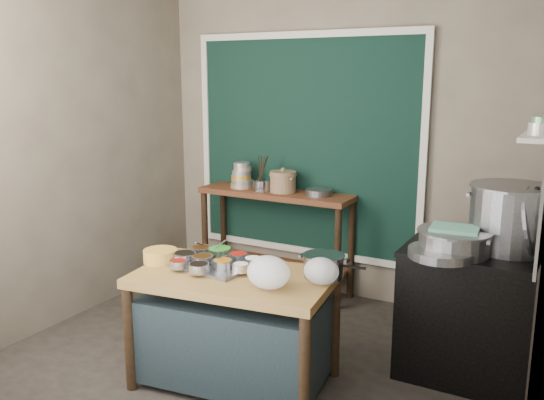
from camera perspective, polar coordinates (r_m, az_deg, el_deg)
The scene contains 28 objects.
floor at distance 4.25m, azimuth -1.42°, elevation -15.74°, with size 3.50×3.00×0.02m, color #2C2722.
back_wall at distance 5.14m, azimuth 7.03°, elevation 5.67°, with size 3.50×0.02×2.80m, color #786E5C.
left_wall at distance 4.91m, azimuth -19.61°, elevation 4.74°, with size 0.02×3.00×2.80m, color #786E5C.
curtain_panel at distance 5.25m, azimuth 3.29°, elevation 5.32°, with size 2.10×0.02×1.90m, color black.
curtain_frame at distance 5.24m, azimuth 3.24°, elevation 5.31°, with size 2.22×0.03×2.02m, color beige, non-canonical shape.
soot_patch at distance 4.10m, azimuth 25.31°, elevation -7.23°, with size 0.01×1.30×1.30m, color black.
wall_shelf at distance 4.11m, azimuth 25.12°, elevation 5.75°, with size 0.22×0.70×0.03m, color beige.
prep_table at distance 3.83m, azimuth -3.75°, elevation -12.62°, with size 1.25×0.72×0.75m, color olive.
back_counter at distance 5.35m, azimuth 0.36°, elevation -4.10°, with size 1.45×0.40×0.95m, color brown.
stove_block at distance 4.13m, azimuth 19.38°, elevation -10.65°, with size 0.90×0.68×0.85m, color black.
stove_top at distance 3.98m, azimuth 19.83°, elevation -4.80°, with size 0.92×0.69×0.03m, color black.
condiment_tray at distance 3.81m, azimuth -5.84°, elevation -6.51°, with size 0.49×0.35×0.02m, color gray.
condiment_bowls at distance 3.83m, azimuth -5.96°, elevation -5.82°, with size 0.58×0.46×0.07m.
yellow_basin at distance 3.96m, azimuth -11.00°, elevation -5.45°, with size 0.23×0.23×0.09m, color gold.
saucepan at distance 3.62m, azimuth 5.15°, elevation -6.52°, with size 0.27×0.27×0.15m, color gray, non-canonical shape.
plastic_bag_a at distance 3.41m, azimuth -0.35°, elevation -7.18°, with size 0.27×0.23×0.20m, color white.
plastic_bag_b at distance 3.50m, azimuth 4.90°, elevation -7.02°, with size 0.22×0.19×0.16m, color white.
bowl_stack at distance 5.38m, azimuth -3.01°, elevation 2.32°, with size 0.21×0.21×0.24m.
utensil_cup at distance 5.24m, azimuth -1.02°, elevation 1.45°, with size 0.17×0.17×0.10m, color gray.
ceramic_crock at distance 5.18m, azimuth 1.09°, elevation 1.71°, with size 0.25×0.25×0.17m, color #826547, non-canonical shape.
wide_bowl at distance 5.05m, azimuth 4.61°, elevation 0.76°, with size 0.23×0.23×0.06m, color gray.
stock_pot at distance 3.99m, azimuth 22.54°, elevation -1.62°, with size 0.54×0.54×0.42m, color gray, non-canonical shape.
pot_lid at distance 3.90m, azimuth 24.24°, elevation -1.98°, with size 0.44×0.44×0.02m, color gray.
steamer at distance 3.81m, azimuth 17.57°, elevation -3.98°, with size 0.47×0.47×0.15m, color gray, non-canonical shape.
green_cloth at distance 3.79m, azimuth 17.65°, elevation -2.71°, with size 0.29×0.22×0.02m, color #58977E.
shallow_pan at distance 3.72m, azimuth 16.42°, elevation -5.08°, with size 0.41×0.41×0.05m, color gray.
shelf_bowl_stack at distance 4.00m, azimuth 25.10°, elevation 6.61°, with size 0.15×0.15×0.12m.
shelf_bowl_green at distance 4.29m, azimuth 25.35°, elevation 6.50°, with size 0.14×0.14×0.05m, color gray.
Camera 1 is at (1.89, -3.23, 1.99)m, focal length 38.00 mm.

